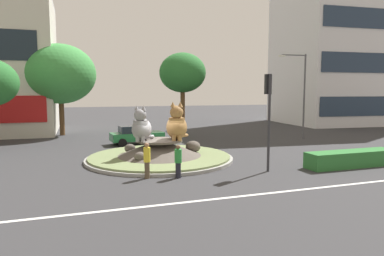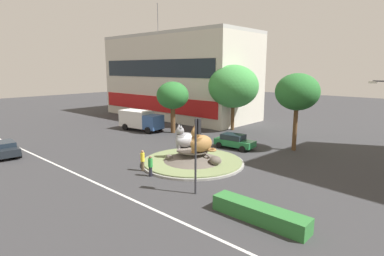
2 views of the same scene
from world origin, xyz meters
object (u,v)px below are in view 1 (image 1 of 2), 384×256
Objects in this scene: cat_statue_grey at (142,128)px; broadleaf_tree_behind_island at (183,73)px; cat_statue_tabby at (177,126)px; pedestrian_yellow_shirt at (147,159)px; second_tree_near_tower at (60,74)px; streetlight_arm at (301,90)px; traffic_light_mast at (268,104)px; office_tower at (341,28)px; pedestrian_green_shirt at (178,161)px; hatchback_near_shophouse at (136,134)px.

cat_statue_grey is 12.54m from broadleaf_tree_behind_island.
pedestrian_yellow_shirt is (-2.73, -4.12, -1.19)m from cat_statue_tabby.
second_tree_near_tower is 22.79m from streetlight_arm.
traffic_light_mast is at bearing 149.62° from pedestrian_yellow_shirt.
cat_statue_grey is at bearing 55.72° from traffic_light_mast.
office_tower is (30.28, 17.32, 10.68)m from cat_statue_grey.
pedestrian_green_shirt is 11.64m from hatchback_near_shophouse.
streetlight_arm is (15.51, 5.38, 2.38)m from cat_statue_grey.
cat_statue_grey is 7.02m from hatchback_near_shophouse.
second_tree_near_tower reaches higher than traffic_light_mast.
pedestrian_yellow_shirt is at bearing 90.98° from traffic_light_mast.
office_tower is 33.48m from hatchback_near_shophouse.
cat_statue_tabby is 0.31× the size of streetlight_arm.
broadleaf_tree_behind_island is at bearing 29.95° from hatchback_near_shophouse.
second_tree_near_tower reaches higher than broadleaf_tree_behind_island.
pedestrian_yellow_shirt is 0.41× the size of hatchback_near_shophouse.
office_tower is 20.73m from streetlight_arm.
pedestrian_yellow_shirt is (-6.41, -14.74, -5.06)m from broadleaf_tree_behind_island.
streetlight_arm is at bearing -37.53° from traffic_light_mast.
pedestrian_green_shirt is at bearing 94.28° from traffic_light_mast.
streetlight_arm is at bearing -174.44° from pedestrian_yellow_shirt.
broadleaf_tree_behind_island is (-0.01, 15.26, 2.40)m from traffic_light_mast.
cat_statue_grey is 0.09× the size of office_tower.
pedestrian_yellow_shirt is 11.32m from hatchback_near_shophouse.
office_tower is at bearing -42.07° from traffic_light_mast.
second_tree_near_tower is (-10.96, 4.63, -0.05)m from broadleaf_tree_behind_island.
cat_statue_tabby is 1.44× the size of pedestrian_green_shirt.
streetlight_arm is (9.65, -4.98, -1.56)m from broadleaf_tree_behind_island.
traffic_light_mast is 13.10m from hatchback_near_shophouse.
office_tower reaches higher than cat_statue_tabby.
cat_statue_tabby is 0.30× the size of broadleaf_tree_behind_island.
streetlight_arm is 1.75× the size of hatchback_near_shophouse.
pedestrian_green_shirt is 1.53m from pedestrian_yellow_shirt.
second_tree_near_tower is 20.52m from pedestrian_yellow_shirt.
traffic_light_mast is 6.97m from pedestrian_yellow_shirt.
second_tree_near_tower is 2.04× the size of hatchback_near_shophouse.
office_tower is 15.41× the size of pedestrian_green_shirt.
broadleaf_tree_behind_island reaches higher than hatchback_near_shophouse.
office_tower is (28.11, 17.59, 10.61)m from cat_statue_tabby.
traffic_light_mast is 22.84m from second_tree_near_tower.
hatchback_near_shophouse is at bearing -168.13° from cat_statue_grey.
hatchback_near_shophouse is at bearing -153.07° from cat_statue_tabby.
second_tree_near_tower reaches higher than pedestrian_green_shirt.
pedestrian_green_shirt is (-29.36, -22.11, -11.87)m from office_tower.
second_tree_near_tower is 4.98× the size of pedestrian_yellow_shirt.
cat_statue_tabby is at bearing -142.84° from office_tower.
traffic_light_mast is 15.45m from broadleaf_tree_behind_island.
cat_statue_tabby is 1.34× the size of pedestrian_yellow_shirt.
streetlight_arm is at bearing 129.09° from cat_statue_tabby.
hatchback_near_shophouse is (1.37, 11.24, -0.15)m from pedestrian_yellow_shirt.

